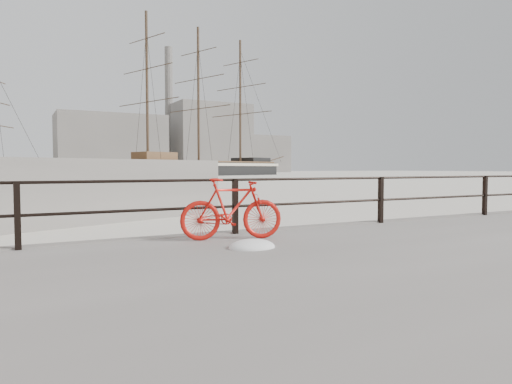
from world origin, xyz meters
name	(u,v)px	position (x,y,z in m)	size (l,w,h in m)	color
ground	(375,238)	(0.00, 0.00, 0.00)	(400.00, 400.00, 0.00)	white
guardrail	(381,200)	(0.00, -0.15, 0.85)	(28.00, 0.10, 1.00)	black
bicycle	(232,209)	(-3.85, -0.75, 0.86)	(1.70, 0.25, 1.03)	red
barque_black	(199,176)	(26.76, 81.04, 0.00)	(55.38, 18.12, 31.66)	black
industrial_west	(111,144)	(20.00, 140.00, 9.00)	(32.00, 18.00, 18.00)	gray
industrial_mid	(209,139)	(55.00, 145.00, 12.00)	(26.00, 20.00, 24.00)	gray
industrial_east	(259,154)	(78.00, 150.00, 7.00)	(20.00, 16.00, 14.00)	gray
smokestack	(169,110)	(42.00, 150.00, 22.00)	(2.80, 2.80, 44.00)	gray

